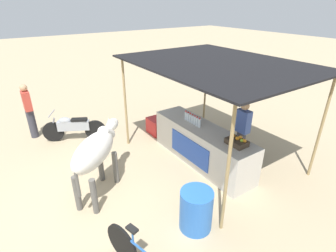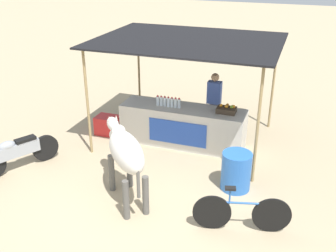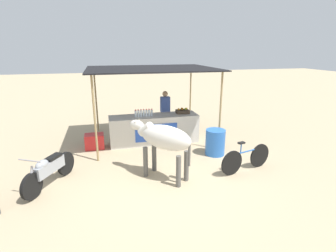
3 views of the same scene
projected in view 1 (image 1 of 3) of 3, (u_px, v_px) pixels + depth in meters
name	position (u px, v px, depth m)	size (l,w,h in m)	color
ground_plane	(123.00, 193.00, 5.67)	(60.00, 60.00, 0.00)	tan
stall_counter	(202.00, 145.00, 6.57)	(3.00, 0.82, 0.96)	beige
stall_awning	(217.00, 66.00, 5.89)	(4.20, 3.20, 2.51)	black
water_bottle_row	(192.00, 119.00, 6.55)	(0.61, 0.07, 0.25)	silver
fruit_crate	(237.00, 142.00, 5.59)	(0.44, 0.32, 0.18)	#3F3326
vendor_behind_counter	(242.00, 133.00, 6.37)	(0.34, 0.22, 1.65)	#383842
cooler_box	(157.00, 126.00, 8.11)	(0.60, 0.44, 0.48)	red
water_barrel	(196.00, 210.00, 4.66)	(0.59, 0.59, 0.79)	blue
cow	(96.00, 151.00, 5.23)	(1.49, 1.60, 1.44)	silver
motorcycle_parked	(73.00, 127.00, 7.62)	(0.98, 1.62, 0.90)	black
passerby_on_street	(29.00, 111.00, 7.63)	(0.34, 0.22, 1.65)	#383842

